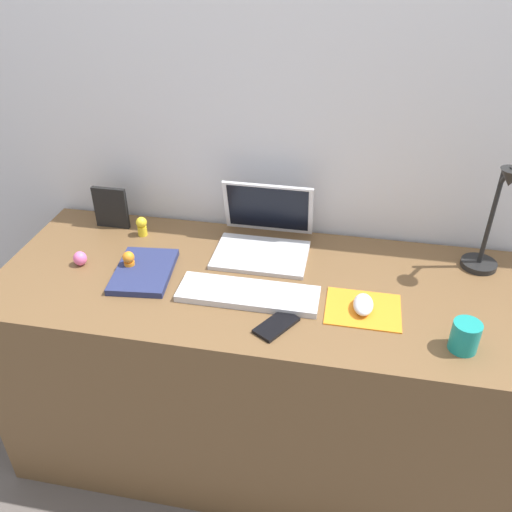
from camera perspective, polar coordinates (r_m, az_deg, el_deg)
name	(u,v)px	position (r m, az deg, el deg)	size (l,w,h in m)	color
ground_plane	(258,439)	(2.14, 0.19, -18.95)	(6.00, 6.00, 0.00)	#59514C
back_wall	(278,200)	(1.88, 2.32, 5.94)	(2.82, 0.05, 1.66)	silver
desk	(258,369)	(1.87, 0.21, -11.95)	(1.62, 0.64, 0.74)	brown
laptop	(264,234)	(1.76, 0.88, 2.39)	(0.30, 0.27, 0.21)	silver
keyboard	(248,294)	(1.56, -0.83, -4.08)	(0.41, 0.13, 0.02)	silver
mousepad	(363,309)	(1.54, 11.34, -5.58)	(0.21, 0.17, 0.00)	orange
mouse	(363,304)	(1.53, 11.37, -5.09)	(0.06, 0.10, 0.03)	silver
cell_phone	(276,325)	(1.46, 2.19, -7.38)	(0.06, 0.13, 0.01)	black
desk_lamp	(493,223)	(1.72, 23.96, 3.22)	(0.11, 0.16, 0.37)	black
notebook_pad	(144,271)	(1.69, -11.86, -1.60)	(0.17, 0.24, 0.02)	navy
picture_frame	(111,208)	(1.94, -15.22, 4.99)	(0.12, 0.02, 0.15)	black
coffee_mug	(465,336)	(1.47, 21.39, -7.98)	(0.07, 0.07, 0.08)	teal
toy_figurine_orange	(129,261)	(1.70, -13.39, -0.49)	(0.04, 0.04, 0.07)	orange
toy_figurine_yellow	(142,226)	(1.88, -12.08, 3.18)	(0.04, 0.04, 0.07)	yellow
toy_figurine_pink	(80,258)	(1.77, -18.25, -0.24)	(0.04, 0.04, 0.05)	pink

